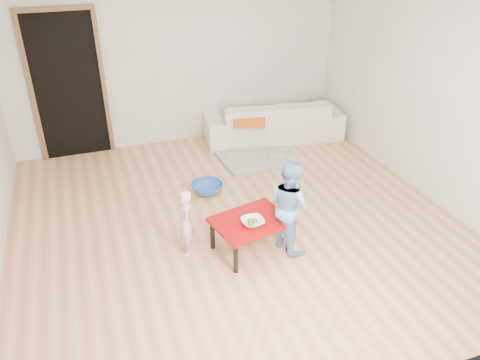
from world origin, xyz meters
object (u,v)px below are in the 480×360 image
child_pink (185,223)px  sofa (273,119)px  red_table (251,235)px  basin (207,188)px  child_blue (290,206)px  bowl (253,222)px

child_pink → sofa: bearing=143.9°
red_table → sofa: bearing=62.5°
red_table → child_pink: 0.70m
red_table → basin: red_table is taller
sofa → child_blue: 2.87m
sofa → bowl: (-1.38, -2.70, 0.09)m
bowl → basin: size_ratio=0.57×
child_blue → child_pink: bearing=63.1°
sofa → bowl: 3.04m
bowl → basin: 1.43m
sofa → bowl: bearing=70.8°
sofa → child_blue: (-0.96, -2.70, 0.19)m
sofa → child_pink: 3.17m
sofa → red_table: size_ratio=2.84×
bowl → child_blue: child_blue is taller
child_blue → basin: bearing=7.0°
red_table → child_pink: bearing=164.4°
sofa → bowl: sofa is taller
sofa → red_table: (-1.37, -2.62, -0.12)m
red_table → bowl: size_ratio=3.30×
sofa → red_table: 2.96m
child_blue → basin: 1.53m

